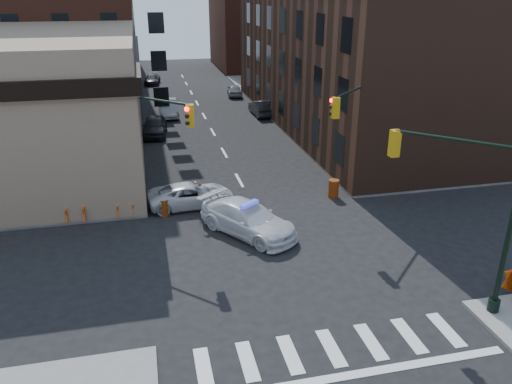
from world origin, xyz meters
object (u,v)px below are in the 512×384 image
parked_car_wnear (154,126)px  barricade_nw_a (125,209)px  parked_car_enear (261,108)px  pedestrian_b (68,187)px  parked_car_wfar (168,108)px  police_car (248,219)px  pedestrian_a (107,193)px  pickup (191,195)px  barrel_road (334,189)px  barrel_bank (164,208)px

parked_car_wnear → barricade_nw_a: size_ratio=4.42×
barricade_nw_a → parked_car_enear: bearing=57.2°
parked_car_wnear → pedestrian_b: 14.42m
parked_car_wfar → police_car: bearing=-85.3°
pedestrian_a → pedestrian_b: 2.88m
pickup → barrel_road: 8.48m
parked_car_wfar → barrel_road: (8.35, -22.70, -0.26)m
parked_car_wfar → pedestrian_a: bearing=-102.8°
barrel_bank → pickup: bearing=31.7°
pickup → parked_car_wfar: parked_car_wfar is taller
police_car → parked_car_wfar: police_car is taller
barrel_bank → pedestrian_a: bearing=157.1°
barrel_bank → police_car: bearing=-37.8°
barrel_bank → barricade_nw_a: size_ratio=0.89×
parked_car_enear → barricade_nw_a: size_ratio=4.17×
pickup → barrel_bank: size_ratio=5.12×
pedestrian_b → police_car: bearing=-47.4°
pickup → barricade_nw_a: size_ratio=4.54×
barricade_nw_a → pedestrian_b: bearing=135.4°
pickup → pedestrian_b: pedestrian_b is taller
barricade_nw_a → barrel_road: bearing=-0.9°
pickup → barrel_bank: pickup is taller
parked_car_wfar → barricade_nw_a: size_ratio=4.56×
barricade_nw_a → pickup: bearing=10.5°
pickup → barrel_road: bearing=-96.9°
pickup → barrel_road: size_ratio=4.46×
pickup → pedestrian_a: pedestrian_a is taller
pedestrian_b → barrel_road: bearing=-23.6°
parked_car_wnear → barrel_bank: size_ratio=4.99×
barrel_road → parked_car_wnear: bearing=121.7°
pedestrian_b → barrel_bank: bearing=-44.0°
parked_car_wfar → barrel_road: 24.19m
parked_car_wnear → barrel_bank: parked_car_wnear is taller
barrel_road → barrel_bank: bearing=-177.7°
parked_car_wnear → pedestrian_a: (-3.18, -15.17, 0.28)m
pedestrian_b → pedestrian_a: bearing=-52.7°
barrel_road → barrel_bank: size_ratio=1.15×
police_car → pedestrian_a: size_ratio=2.96×
barricade_nw_a → parked_car_wfar: bearing=78.6°
police_car → parked_car_enear: size_ratio=1.25×
parked_car_wnear → parked_car_enear: (10.45, 4.95, -0.07)m
parked_car_wfar → barrel_road: size_ratio=4.48×
pedestrian_a → barricade_nw_a: pedestrian_a is taller
pickup → pedestrian_b: bearing=69.8°
police_car → parked_car_wnear: 20.00m
parked_car_enear → pedestrian_a: (-13.63, -20.12, 0.36)m
pedestrian_a → barricade_nw_a: (0.98, -1.13, -0.54)m
parked_car_enear → parked_car_wnear: bearing=24.0°
pedestrian_a → barrel_bank: size_ratio=1.98×
pickup → parked_car_wnear: bearing=2.5°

